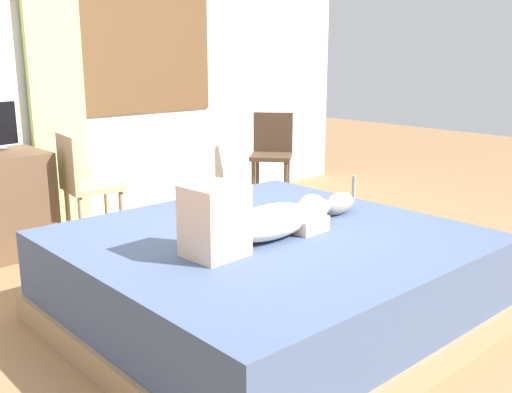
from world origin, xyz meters
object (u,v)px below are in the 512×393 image
Objects in this scene: person_lying at (257,220)px; bed at (267,279)px; cat at (337,204)px; cup at (1,141)px; chair_by_desk at (83,182)px; chair_spare at (272,150)px.

bed is at bearing 25.32° from person_lying.
cat is 2.57m from cup.
chair_by_desk is 2.00m from chair_spare.
cat is (0.69, 0.06, -0.05)m from person_lying.
bed is 5.56× the size of cat.
person_lying is at bearing -154.68° from bed.
cat is 0.42× the size of chair_by_desk.
cup is (-0.40, 2.37, 0.18)m from person_lying.
bed is 2.12× the size of person_lying.
chair_by_desk reaches higher than cup.
person_lying reaches higher than cat.
chair_by_desk is (-0.15, 1.80, 0.26)m from bed.
person_lying is at bearing -174.93° from cat.
chair_spare is at bearing 44.81° from person_lying.
person_lying is 1.87m from chair_by_desk.
chair_spare reaches higher than cat.
chair_by_desk reaches higher than person_lying.
chair_spare is (2.37, -0.42, -0.28)m from cup.
cat is at bearing 5.07° from person_lying.
bed is 2.66m from chair_spare.
chair_by_desk reaches higher than bed.
chair_spare reaches higher than bed.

